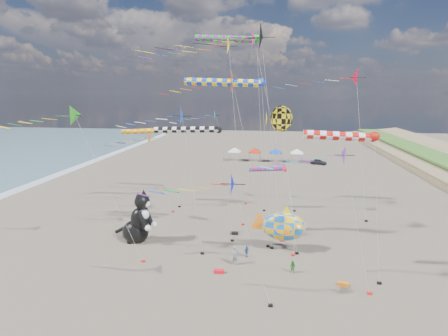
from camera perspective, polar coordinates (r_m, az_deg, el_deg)
ground at (r=29.15m, az=0.59°, el=-21.97°), size 260.00×260.00×0.00m
delta_kite_0 at (r=42.48m, az=-2.19°, el=18.96°), size 12.79×2.34×22.89m
delta_kite_1 at (r=35.09m, az=-22.25°, el=7.56°), size 11.81×2.04×15.45m
delta_kite_2 at (r=35.68m, az=2.44°, el=13.52°), size 10.04×2.45×18.69m
delta_kite_3 at (r=28.33m, az=17.14°, el=1.40°), size 8.74×1.69×12.58m
delta_kite_4 at (r=45.82m, az=19.38°, el=13.54°), size 12.43×2.51×19.53m
delta_kite_5 at (r=48.63m, az=-12.95°, el=4.39°), size 8.84×1.69×11.28m
delta_kite_6 at (r=25.86m, az=-1.40°, el=-2.73°), size 10.32×1.96×11.04m
delta_kite_7 at (r=37.57m, az=4.88°, el=20.03°), size 15.05×3.10×23.31m
delta_kite_8 at (r=50.97m, az=-2.49°, el=8.24°), size 10.61×1.69×14.14m
delta_kite_9 at (r=44.51m, az=4.94°, el=20.31°), size 14.95×2.65×24.29m
delta_kite_10 at (r=34.47m, az=-9.40°, el=7.89°), size 9.35×2.15×15.25m
windsock_0 at (r=37.70m, az=-5.61°, el=6.13°), size 8.72×0.68×12.85m
windsock_1 at (r=48.11m, az=0.89°, el=20.24°), size 9.70×0.97×23.67m
windsock_2 at (r=30.04m, az=18.91°, el=4.82°), size 7.30×0.77×13.32m
windsock_3 at (r=35.47m, az=0.45°, el=13.68°), size 9.35×0.79×17.77m
windsock_4 at (r=50.76m, az=-12.44°, el=5.84°), size 8.30×0.75×11.45m
windsock_5 at (r=48.85m, az=7.44°, el=-0.25°), size 6.64×0.61×6.31m
angelfish_kite at (r=36.30m, az=9.04°, el=7.77°), size 3.74×3.02×15.10m
cat_inflatable at (r=40.17m, az=-13.94°, el=-7.60°), size 4.91×3.35×6.04m
fish_inflatable at (r=37.35m, az=9.66°, el=-9.38°), size 6.14×2.77×5.07m
person_adult at (r=34.84m, az=1.82°, el=-14.11°), size 0.80×0.80×1.88m
child_green at (r=34.07m, az=11.13°, el=-15.60°), size 0.75×0.70×1.23m
child_blue at (r=36.52m, az=3.71°, el=-13.46°), size 0.69×0.68×1.16m
kite_bag_0 at (r=45.86m, az=9.08°, el=-8.69°), size 0.90×0.44×0.30m
kite_bag_1 at (r=33.74m, az=-0.81°, el=-16.54°), size 0.90×0.44×0.30m
kite_bag_2 at (r=41.89m, az=1.70°, el=-10.60°), size 0.90×0.44×0.30m
kite_bag_3 at (r=33.46m, az=18.86°, el=-17.52°), size 0.90×0.44×0.30m
tent_row at (r=84.98m, az=6.77°, el=3.15°), size 19.20×4.20×3.80m
parked_car at (r=84.14m, az=15.19°, el=0.97°), size 3.97×2.35×1.27m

